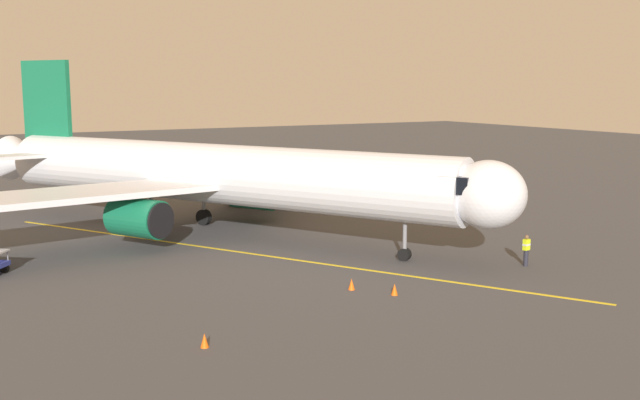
# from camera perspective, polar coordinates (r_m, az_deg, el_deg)

# --- Properties ---
(ground_plane) EXTENTS (220.00, 220.00, 0.00)m
(ground_plane) POSITION_cam_1_polar(r_m,az_deg,el_deg) (50.33, -9.50, -2.48)
(ground_plane) COLOR #424244
(apron_lead_in_line) EXTENTS (20.22, 34.76, 0.01)m
(apron_lead_in_line) POSITION_cam_1_polar(r_m,az_deg,el_deg) (43.71, -5.19, -4.12)
(apron_lead_in_line) COLOR yellow
(apron_lead_in_line) RESTS_ON ground
(airplane) EXTENTS (30.86, 36.57, 11.50)m
(airplane) POSITION_cam_1_polar(r_m,az_deg,el_deg) (48.66, -8.43, 1.93)
(airplane) COLOR silver
(airplane) RESTS_ON ground
(ground_crew_marshaller) EXTENTS (0.44, 0.32, 1.71)m
(ground_crew_marshaller) POSITION_cam_1_polar(r_m,az_deg,el_deg) (42.06, 15.48, -3.69)
(ground_crew_marshaller) COLOR #23232D
(ground_crew_marshaller) RESTS_ON ground
(box_truck_starboard_side) EXTENTS (4.91, 4.18, 2.62)m
(box_truck_starboard_side) POSITION_cam_1_polar(r_m,az_deg,el_deg) (60.49, -5.09, 0.85)
(box_truck_starboard_side) COLOR #2D3899
(box_truck_starboard_side) RESTS_ON ground
(safety_cone_nose_left) EXTENTS (0.32, 0.32, 0.55)m
(safety_cone_nose_left) POSITION_cam_1_polar(r_m,az_deg,el_deg) (28.81, -8.82, -10.56)
(safety_cone_nose_left) COLOR #F2590F
(safety_cone_nose_left) RESTS_ON ground
(safety_cone_nose_right) EXTENTS (0.32, 0.32, 0.55)m
(safety_cone_nose_right) POSITION_cam_1_polar(r_m,az_deg,el_deg) (36.10, 2.43, -6.44)
(safety_cone_nose_right) COLOR #F2590F
(safety_cone_nose_right) RESTS_ON ground
(safety_cone_wing_port) EXTENTS (0.32, 0.32, 0.55)m
(safety_cone_wing_port) POSITION_cam_1_polar(r_m,az_deg,el_deg) (35.36, 5.71, -6.81)
(safety_cone_wing_port) COLOR #F2590F
(safety_cone_wing_port) RESTS_ON ground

